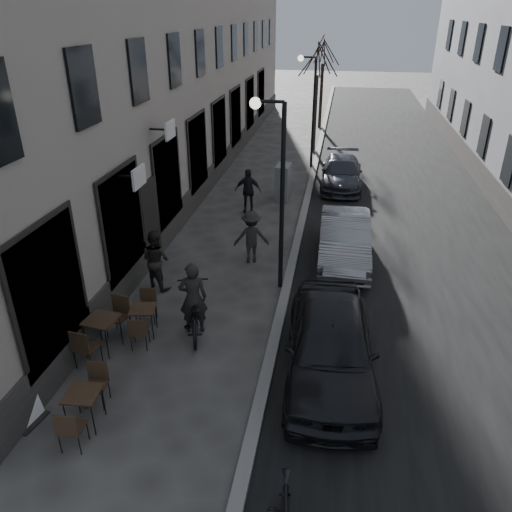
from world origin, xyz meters
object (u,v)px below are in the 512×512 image
(bistro_set_b, at_px, (103,331))
(pedestrian_far, at_px, (248,191))
(bistro_set_a, at_px, (84,405))
(utility_cabinet, at_px, (283,182))
(pedestrian_mid, at_px, (251,237))
(car_far, at_px, (341,173))
(streetlamp_near, at_px, (276,177))
(streetlamp_far, at_px, (310,100))
(pedestrian_near, at_px, (156,260))
(tree_near, at_px, (318,59))
(tree_far, at_px, (324,50))
(car_near, at_px, (331,345))
(bistro_set_c, at_px, (144,318))
(bicycle, at_px, (194,311))
(sign_board, at_px, (24,404))
(car_mid, at_px, (344,239))

(bistro_set_b, xyz_separation_m, pedestrian_far, (1.63, 8.98, 0.34))
(bistro_set_a, xyz_separation_m, utility_cabinet, (2.10, 12.79, 0.26))
(utility_cabinet, relative_size, pedestrian_mid, 0.87)
(utility_cabinet, xyz_separation_m, car_far, (2.29, 2.04, -0.10))
(streetlamp_near, height_order, bistro_set_b, streetlamp_near)
(streetlamp_far, xyz_separation_m, pedestrian_near, (-3.17, -12.60, -2.31))
(tree_near, bearing_deg, pedestrian_far, -100.88)
(streetlamp_far, xyz_separation_m, tree_far, (0.07, 9.00, 1.50))
(car_near, bearing_deg, pedestrian_far, 107.41)
(bistro_set_b, xyz_separation_m, bistro_set_c, (0.67, 0.74, -0.07))
(tree_near, bearing_deg, pedestrian_near, -101.73)
(tree_near, distance_m, pedestrian_mid, 14.17)
(bistro_set_c, height_order, bicycle, bicycle)
(bistro_set_a, height_order, car_near, car_near)
(bicycle, distance_m, pedestrian_far, 7.92)
(bistro_set_b, distance_m, car_far, 13.61)
(bistro_set_b, relative_size, car_far, 0.40)
(bistro_set_a, relative_size, bistro_set_b, 0.89)
(pedestrian_near, distance_m, pedestrian_far, 6.22)
(bistro_set_b, bearing_deg, car_far, 76.61)
(bicycle, bearing_deg, pedestrian_mid, -116.22)
(bistro_set_c, height_order, pedestrian_far, pedestrian_far)
(streetlamp_near, distance_m, pedestrian_near, 3.97)
(streetlamp_near, bearing_deg, bistro_set_a, -115.53)
(streetlamp_far, bearing_deg, bistro_set_b, -102.33)
(tree_near, height_order, bistro_set_c, tree_near)
(streetlamp_near, xyz_separation_m, tree_far, (0.07, 21.00, 1.50))
(tree_near, relative_size, pedestrian_near, 3.35)
(tree_far, bearing_deg, streetlamp_near, -90.20)
(car_near, bearing_deg, sign_board, -160.47)
(pedestrian_far, bearing_deg, car_near, -72.98)
(car_far, bearing_deg, pedestrian_near, -116.84)
(sign_board, xyz_separation_m, pedestrian_mid, (2.95, 7.26, 0.37))
(pedestrian_near, bearing_deg, bistro_set_b, 109.08)
(utility_cabinet, bearing_deg, car_mid, -60.46)
(bistro_set_c, distance_m, bicycle, 1.19)
(tree_far, xyz_separation_m, pedestrian_far, (-1.83, -15.53, -3.83))
(bistro_set_b, height_order, car_far, car_far)
(car_near, xyz_separation_m, car_mid, (0.21, 5.52, -0.08))
(tree_near, xyz_separation_m, bicycle, (-1.66, -17.45, -4.11))
(pedestrian_near, relative_size, car_mid, 0.40)
(car_near, bearing_deg, bistro_set_a, -157.08)
(bistro_set_c, bearing_deg, pedestrian_far, 72.89)
(bicycle, distance_m, car_mid, 5.61)
(pedestrian_mid, bearing_deg, bistro_set_b, 50.04)
(tree_near, bearing_deg, bistro_set_b, -100.60)
(sign_board, relative_size, pedestrian_near, 0.65)
(pedestrian_far, xyz_separation_m, car_mid, (3.63, -3.49, -0.14))
(bicycle, height_order, pedestrian_far, pedestrian_far)
(sign_board, xyz_separation_m, utility_cabinet, (3.21, 12.95, 0.27))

